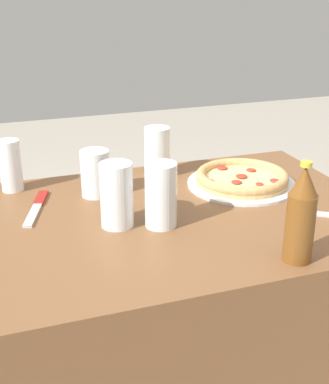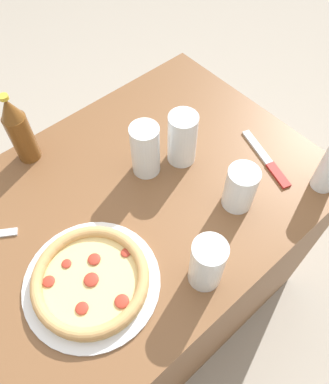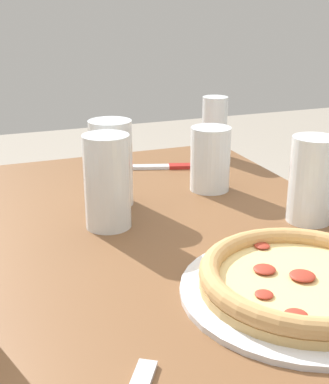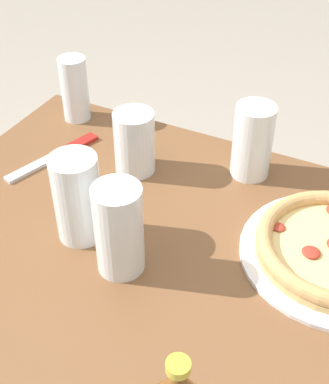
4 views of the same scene
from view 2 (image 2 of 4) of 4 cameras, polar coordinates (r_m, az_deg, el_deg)
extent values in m
plane|color=#A89E8E|center=(1.67, -2.62, -14.98)|extent=(8.00, 8.00, 0.00)
cube|color=brown|center=(1.32, -3.25, -9.61)|extent=(1.00, 0.73, 0.76)
cylinder|color=silver|center=(0.89, -11.00, -13.41)|extent=(0.31, 0.31, 0.01)
cylinder|color=tan|center=(0.88, -11.10, -13.18)|extent=(0.26, 0.26, 0.01)
cylinder|color=#EACC7F|center=(0.87, -11.19, -13.00)|extent=(0.23, 0.23, 0.00)
torus|color=tan|center=(0.86, -11.26, -12.84)|extent=(0.26, 0.26, 0.03)
ellipsoid|color=#A83323|center=(0.86, -11.11, -12.97)|extent=(0.03, 0.03, 0.01)
ellipsoid|color=#A83323|center=(0.84, -6.52, -16.22)|extent=(0.03, 0.03, 0.01)
ellipsoid|color=#A83323|center=(0.88, -5.94, -9.19)|extent=(0.02, 0.02, 0.00)
ellipsoid|color=#A83323|center=(0.89, -17.24, -12.88)|extent=(0.03, 0.03, 0.01)
ellipsoid|color=#A83323|center=(0.89, -14.71, -10.52)|extent=(0.02, 0.02, 0.01)
ellipsoid|color=#A83323|center=(0.85, -12.47, -16.89)|extent=(0.03, 0.03, 0.01)
ellipsoid|color=#A83323|center=(0.88, -10.67, -10.02)|extent=(0.03, 0.03, 0.01)
cylinder|color=white|center=(0.82, 6.51, -10.77)|extent=(0.08, 0.08, 0.15)
cylinder|color=maroon|center=(0.83, 6.44, -11.08)|extent=(0.06, 0.06, 0.12)
cylinder|color=beige|center=(1.06, 23.49, 2.40)|extent=(0.05, 0.05, 0.08)
cylinder|color=white|center=(1.00, 2.73, 8.13)|extent=(0.08, 0.08, 0.16)
cylinder|color=#F4A323|center=(1.02, 2.67, 7.15)|extent=(0.06, 0.06, 0.10)
cylinder|color=white|center=(0.94, 11.47, 0.61)|extent=(0.08, 0.08, 0.13)
cylinder|color=#935123|center=(0.95, 11.31, 0.04)|extent=(0.06, 0.06, 0.09)
cylinder|color=white|center=(0.98, -2.93, 6.41)|extent=(0.08, 0.08, 0.16)
cylinder|color=orange|center=(1.00, -2.85, 5.09)|extent=(0.06, 0.06, 0.08)
cylinder|color=brown|center=(1.08, -20.83, 7.73)|extent=(0.06, 0.06, 0.15)
cone|color=brown|center=(1.01, -22.63, 11.66)|extent=(0.06, 0.06, 0.06)
cylinder|color=gold|center=(0.98, -23.31, 13.12)|extent=(0.02, 0.02, 0.01)
cube|color=maroon|center=(1.06, 16.93, 2.47)|extent=(0.05, 0.09, 0.01)
cube|color=silver|center=(1.11, 13.92, 6.67)|extent=(0.06, 0.13, 0.01)
camera|label=1|loc=(1.79, -22.93, 45.13)|focal=50.00mm
camera|label=3|loc=(0.95, -56.53, -2.58)|focal=50.00mm
camera|label=4|loc=(1.03, -46.42, 32.66)|focal=50.00mm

